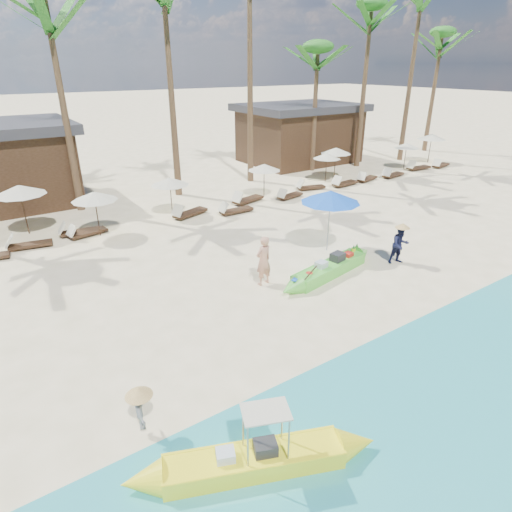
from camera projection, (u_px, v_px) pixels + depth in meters
ground at (301, 307)px, 13.57m from camera, size 240.00×240.00×0.00m
wet_sand_strip at (440, 401)px, 9.79m from camera, size 240.00×4.50×0.01m
green_canoe at (330, 268)px, 15.59m from camera, size 5.60×1.36×0.72m
yellow_canoe at (254, 461)px, 8.06m from camera, size 5.18×2.37×1.42m
tourist at (263, 261)px, 14.65m from camera, size 0.71×0.52×1.78m
vendor_green at (400, 245)px, 16.29m from camera, size 0.87×0.76×1.51m
vendor_yellow at (141, 410)px, 8.69m from camera, size 0.46×0.64×0.89m
blue_umbrella at (331, 197)px, 16.78m from camera, size 2.36×2.36×2.54m
resort_parasol_4 at (19, 190)px, 18.62m from camera, size 2.19×2.19×2.26m
lounger_4_left at (27, 244)px, 17.81m from camera, size 1.83×0.85×0.60m
lounger_4_right at (77, 231)px, 19.21m from camera, size 1.82×0.77×0.60m
resort_parasol_5 at (94, 196)px, 18.49m from camera, size 1.97×1.97×2.03m
lounger_5_left at (85, 232)px, 19.05m from camera, size 1.80×0.85×0.59m
resort_parasol_6 at (170, 181)px, 21.12m from camera, size 1.88×1.88×1.94m
lounger_6_left at (188, 212)px, 21.51m from camera, size 2.09×1.19×0.68m
lounger_6_right at (234, 210)px, 21.95m from camera, size 1.84×0.57×0.62m
resort_parasol_7 at (264, 167)px, 24.17m from camera, size 1.84×1.84×1.89m
lounger_7_left at (246, 199)px, 23.62m from camera, size 2.08×1.05×0.68m
lounger_7_right at (289, 195)px, 24.41m from camera, size 1.81×0.86×0.59m
resort_parasol_8 at (327, 156)px, 27.39m from camera, size 1.78×1.78×1.84m
lounger_8_left at (309, 187)px, 26.11m from camera, size 1.88×0.99×0.61m
resort_parasol_9 at (336, 151)px, 28.05m from camera, size 1.98×1.98×2.04m
lounger_9_left at (344, 183)px, 26.87m from camera, size 1.98×0.76×0.66m
lounger_9_right at (366, 178)px, 28.02m from camera, size 1.90×0.96×0.62m
resort_parasol_10 at (407, 146)px, 30.82m from camera, size 1.79×1.79×1.84m
lounger_10_left at (392, 174)px, 28.94m from camera, size 1.99×0.84×0.66m
lounger_10_right at (417, 167)px, 30.96m from camera, size 2.02×0.78×0.67m
resort_parasol_11 at (432, 137)px, 32.71m from camera, size 2.11×2.11×2.17m
lounger_11_left at (440, 165)px, 31.74m from camera, size 1.91×0.88×0.63m
palm_3 at (49, 27)px, 19.16m from camera, size 2.08×2.08×10.52m
palm_4 at (165, 11)px, 21.39m from camera, size 2.08×2.08×11.70m
palm_6 at (317, 64)px, 28.18m from camera, size 2.08×2.08×8.51m
palm_7 at (369, 32)px, 28.64m from camera, size 2.08×2.08×11.08m
palm_8 at (419, 15)px, 30.17m from camera, size 2.08×2.08×12.70m
palm_9 at (440, 50)px, 34.76m from camera, size 2.08×2.08×9.82m
pavilion_east at (299, 133)px, 33.03m from camera, size 8.80×6.60×4.30m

